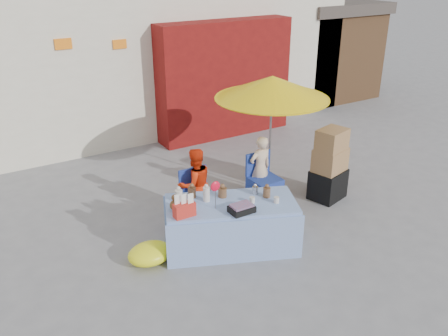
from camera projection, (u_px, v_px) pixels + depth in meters
ground at (247, 244)px, 6.95m from camera, size 80.00×80.00×0.00m
market_table at (231, 224)px, 6.75m from camera, size 2.06×1.54×1.13m
chair_left at (200, 207)px, 7.45m from camera, size 0.48×0.47×0.85m
chair_right at (264, 188)px, 8.04m from camera, size 0.48×0.47×0.85m
vendor_orange at (195, 184)px, 7.42m from camera, size 0.58×0.45×1.19m
vendor_beige at (260, 168)px, 8.02m from camera, size 0.42×0.28×1.15m
umbrella at (272, 88)px, 7.74m from camera, size 1.90×1.90×2.09m
box_stack at (329, 167)px, 8.04m from camera, size 0.67×0.60×1.27m
tarp_bundle at (150, 253)px, 6.48m from camera, size 0.73×0.65×0.28m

